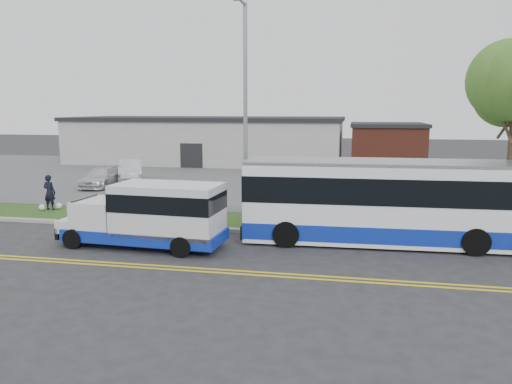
% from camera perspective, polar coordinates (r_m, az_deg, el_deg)
% --- Properties ---
extents(ground, '(140.00, 140.00, 0.00)m').
position_cam_1_polar(ground, '(21.00, -10.89, -4.85)').
color(ground, '#28282B').
rests_on(ground, ground).
extents(lane_line_north, '(70.00, 0.12, 0.01)m').
position_cam_1_polar(lane_line_north, '(17.63, -15.62, -7.82)').
color(lane_line_north, yellow).
rests_on(lane_line_north, ground).
extents(lane_line_south, '(70.00, 0.12, 0.01)m').
position_cam_1_polar(lane_line_south, '(17.37, -16.07, -8.09)').
color(lane_line_south, yellow).
rests_on(lane_line_south, ground).
extents(curb, '(80.00, 0.30, 0.15)m').
position_cam_1_polar(curb, '(21.97, -9.82, -3.98)').
color(curb, '#9E9B93').
rests_on(curb, ground).
extents(verge, '(80.00, 3.30, 0.10)m').
position_cam_1_polar(verge, '(23.62, -8.26, -3.05)').
color(verge, '#274517').
rests_on(verge, ground).
extents(parking_lot, '(80.00, 25.00, 0.10)m').
position_cam_1_polar(parking_lot, '(37.00, -0.99, 1.61)').
color(parking_lot, '#4C4C4F').
rests_on(parking_lot, ground).
extents(commercial_building, '(25.40, 10.40, 4.35)m').
position_cam_1_polar(commercial_building, '(47.93, -5.51, 5.94)').
color(commercial_building, '#9E9E99').
rests_on(commercial_building, ground).
extents(brick_wing, '(6.30, 7.30, 3.90)m').
position_cam_1_polar(brick_wing, '(45.01, 14.75, 5.16)').
color(brick_wing, brown).
rests_on(brick_wing, ground).
extents(streetlight_near, '(0.35, 1.53, 9.50)m').
position_cam_1_polar(streetlight_near, '(22.06, -1.26, 9.74)').
color(streetlight_near, gray).
rests_on(streetlight_near, verge).
extents(shuttle_bus, '(6.44, 2.44, 2.43)m').
position_cam_1_polar(shuttle_bus, '(18.97, -11.69, -2.41)').
color(shuttle_bus, '#0F2AA3').
rests_on(shuttle_bus, ground).
extents(transit_bus, '(11.59, 3.10, 3.19)m').
position_cam_1_polar(transit_bus, '(19.79, 15.55, -1.12)').
color(transit_bus, white).
rests_on(transit_bus, ground).
extents(pedestrian, '(0.68, 0.48, 1.79)m').
position_cam_1_polar(pedestrian, '(27.10, -22.53, -0.03)').
color(pedestrian, black).
rests_on(pedestrian, verge).
extents(parked_car_a, '(3.25, 4.72, 1.47)m').
position_cam_1_polar(parked_car_a, '(36.38, -14.14, 2.43)').
color(parked_car_a, silver).
rests_on(parked_car_a, parking_lot).
extents(parked_car_b, '(2.16, 4.41, 1.24)m').
position_cam_1_polar(parked_car_b, '(34.10, -17.29, 1.63)').
color(parked_car_b, silver).
rests_on(parked_car_b, parking_lot).
extents(grocery_bag_left, '(0.32, 0.32, 0.32)m').
position_cam_1_polar(grocery_bag_left, '(27.19, -23.25, -1.62)').
color(grocery_bag_left, white).
rests_on(grocery_bag_left, verge).
extents(grocery_bag_right, '(0.32, 0.32, 0.32)m').
position_cam_1_polar(grocery_bag_right, '(27.26, -21.62, -1.49)').
color(grocery_bag_right, white).
rests_on(grocery_bag_right, verge).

